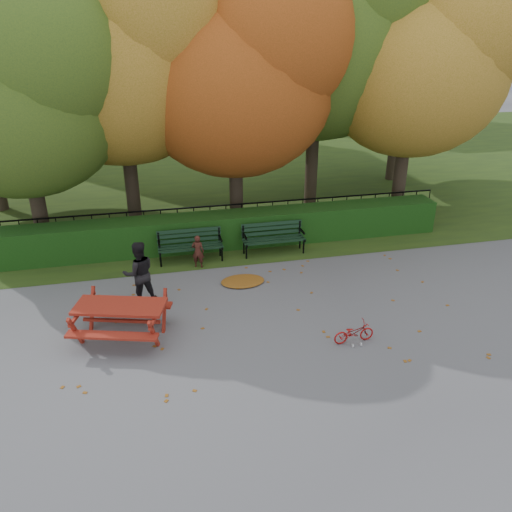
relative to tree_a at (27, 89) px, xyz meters
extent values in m
plane|color=slate|center=(5.19, -5.58, -4.52)|extent=(90.00, 90.00, 0.00)
plane|color=#233714|center=(5.19, 8.42, -4.52)|extent=(90.00, 90.00, 0.00)
cube|color=#A0927D|center=(13.19, 22.42, 1.48)|extent=(9.00, 6.00, 12.00)
cube|color=black|center=(5.19, -1.08, -4.02)|extent=(13.00, 0.90, 1.00)
cube|color=black|center=(5.19, -0.28, -4.44)|extent=(14.00, 0.04, 0.04)
cube|color=black|center=(5.19, -0.28, -3.52)|extent=(14.00, 0.04, 0.04)
cylinder|color=black|center=(-1.31, -0.28, -4.02)|extent=(0.03, 0.03, 1.00)
cylinder|color=black|center=(2.19, -0.28, -4.02)|extent=(0.03, 0.03, 1.00)
cylinder|color=black|center=(5.19, -0.28, -4.02)|extent=(0.03, 0.03, 1.00)
cylinder|color=black|center=(8.19, -0.28, -4.02)|extent=(0.03, 0.03, 1.00)
cylinder|color=black|center=(11.69, -0.28, -4.02)|extent=(0.03, 0.03, 1.00)
cylinder|color=#2D211A|center=(-0.31, 0.22, -3.21)|extent=(0.44, 0.44, 2.62)
ellipsoid|color=#304C1A|center=(-0.31, 0.22, -0.40)|extent=(5.60, 5.60, 5.04)
sphere|color=#304C1A|center=(0.67, -0.48, 0.86)|extent=(4.20, 4.20, 4.20)
cylinder|color=#2D211A|center=(2.39, 1.42, -2.95)|extent=(0.44, 0.44, 3.15)
ellipsoid|color=#7C5E0F|center=(2.39, 1.42, 0.43)|extent=(6.40, 6.40, 5.76)
sphere|color=#7C5E0F|center=(3.51, 0.62, 1.87)|extent=(4.80, 4.80, 4.80)
cylinder|color=#2D211A|center=(5.69, 0.62, -3.12)|extent=(0.44, 0.44, 2.80)
ellipsoid|color=brown|center=(5.69, 0.62, -0.12)|extent=(6.00, 6.00, 5.40)
sphere|color=brown|center=(6.74, -0.13, 1.23)|extent=(4.50, 4.50, 4.50)
cylinder|color=#2D211A|center=(8.69, 1.92, -2.77)|extent=(0.44, 0.44, 3.50)
ellipsoid|color=#304C1A|center=(8.69, 1.92, 0.98)|extent=(6.80, 6.80, 6.12)
cylinder|color=#2D211A|center=(11.39, 0.42, -3.03)|extent=(0.44, 0.44, 2.97)
ellipsoid|color=#7C5E0F|center=(11.39, 0.42, 0.15)|extent=(5.80, 5.80, 5.22)
sphere|color=#7C5E0F|center=(12.40, -0.30, 1.46)|extent=(4.35, 4.35, 4.35)
cylinder|color=#2D211A|center=(13.19, 4.42, -2.95)|extent=(0.44, 0.44, 3.15)
ellipsoid|color=#304C1A|center=(13.19, 4.42, 0.43)|extent=(6.00, 6.00, 5.40)
sphere|color=#304C1A|center=(14.24, 3.67, 1.78)|extent=(4.50, 4.50, 4.50)
cube|color=black|center=(3.89, -2.16, -4.08)|extent=(1.80, 0.12, 0.04)
cube|color=black|center=(3.89, -1.98, -4.08)|extent=(1.80, 0.12, 0.04)
cube|color=black|center=(3.89, -1.80, -4.08)|extent=(1.80, 0.12, 0.04)
cube|color=black|center=(3.89, -1.71, -3.97)|extent=(1.80, 0.05, 0.10)
cube|color=black|center=(3.89, -1.71, -3.82)|extent=(1.80, 0.05, 0.10)
cube|color=black|center=(3.89, -1.71, -3.69)|extent=(1.80, 0.05, 0.10)
cube|color=black|center=(3.04, -1.98, -4.10)|extent=(0.05, 0.55, 0.06)
cube|color=black|center=(3.04, -1.71, -3.88)|extent=(0.05, 0.05, 0.41)
cylinder|color=black|center=(3.04, -2.16, -4.30)|extent=(0.05, 0.05, 0.44)
cylinder|color=black|center=(3.04, -1.80, -4.30)|extent=(0.05, 0.05, 0.44)
cube|color=black|center=(3.04, -1.96, -3.90)|extent=(0.05, 0.45, 0.04)
cube|color=black|center=(4.74, -1.98, -4.10)|extent=(0.05, 0.55, 0.06)
cube|color=black|center=(4.74, -1.71, -3.88)|extent=(0.05, 0.05, 0.41)
cylinder|color=black|center=(4.74, -2.16, -4.30)|extent=(0.05, 0.05, 0.44)
cylinder|color=black|center=(4.74, -1.80, -4.30)|extent=(0.05, 0.05, 0.44)
cube|color=black|center=(4.74, -1.96, -3.90)|extent=(0.05, 0.45, 0.04)
cube|color=black|center=(6.29, -2.16, -4.08)|extent=(1.80, 0.12, 0.04)
cube|color=black|center=(6.29, -1.98, -4.08)|extent=(1.80, 0.12, 0.04)
cube|color=black|center=(6.29, -1.80, -4.08)|extent=(1.80, 0.12, 0.04)
cube|color=black|center=(6.29, -1.71, -3.97)|extent=(1.80, 0.05, 0.10)
cube|color=black|center=(6.29, -1.71, -3.82)|extent=(1.80, 0.05, 0.10)
cube|color=black|center=(6.29, -1.71, -3.69)|extent=(1.80, 0.05, 0.10)
cube|color=black|center=(5.44, -1.98, -4.10)|extent=(0.05, 0.55, 0.06)
cube|color=black|center=(5.44, -1.71, -3.88)|extent=(0.05, 0.05, 0.41)
cylinder|color=black|center=(5.44, -2.16, -4.30)|extent=(0.05, 0.05, 0.44)
cylinder|color=black|center=(5.44, -1.80, -4.30)|extent=(0.05, 0.05, 0.44)
cube|color=black|center=(5.44, -1.96, -3.90)|extent=(0.05, 0.45, 0.04)
cube|color=black|center=(7.14, -1.98, -4.10)|extent=(0.05, 0.55, 0.06)
cube|color=black|center=(7.14, -1.71, -3.88)|extent=(0.05, 0.05, 0.41)
cylinder|color=black|center=(7.14, -2.16, -4.30)|extent=(0.05, 0.05, 0.44)
cylinder|color=black|center=(7.14, -1.80, -4.30)|extent=(0.05, 0.05, 0.44)
cube|color=black|center=(7.14, -1.96, -3.90)|extent=(0.05, 0.45, 0.04)
cube|color=maroon|center=(2.08, -5.43, -3.76)|extent=(2.00, 1.26, 0.06)
cube|color=maroon|center=(1.90, -6.02, -4.07)|extent=(1.85, 0.77, 0.05)
cube|color=maroon|center=(2.25, -4.84, -4.07)|extent=(1.85, 0.77, 0.05)
cube|color=maroon|center=(1.17, -5.65, -4.11)|extent=(0.21, 0.53, 0.90)
cube|color=maroon|center=(1.44, -4.76, -4.11)|extent=(0.21, 0.53, 0.90)
cube|color=maroon|center=(1.31, -5.21, -3.84)|extent=(0.45, 1.35, 0.06)
cube|color=maroon|center=(2.71, -6.10, -4.11)|extent=(0.21, 0.53, 0.90)
cube|color=maroon|center=(2.98, -5.22, -4.11)|extent=(0.21, 0.53, 0.90)
cube|color=maroon|center=(2.85, -5.66, -3.84)|extent=(0.45, 1.35, 0.06)
cube|color=maroon|center=(2.08, -5.43, -4.11)|extent=(1.60, 0.53, 0.06)
ellipsoid|color=brown|center=(5.05, -3.55, -4.48)|extent=(1.19, 0.87, 0.08)
imported|color=#3C1913|center=(4.04, -2.38, -4.05)|extent=(0.39, 0.32, 0.93)
imported|color=black|center=(2.49, -4.00, -3.74)|extent=(0.86, 0.73, 1.56)
imported|color=#9D0F0E|center=(6.79, -6.68, -4.29)|extent=(0.90, 0.35, 0.46)
camera|label=1|loc=(2.85, -14.77, 1.53)|focal=35.00mm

